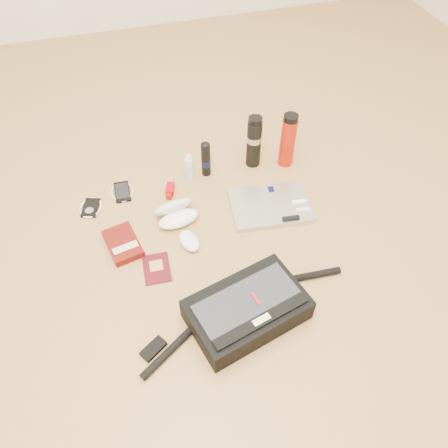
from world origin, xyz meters
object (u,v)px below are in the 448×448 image
object	(u,v)px
book	(123,244)
thermos_red	(288,140)
laptop	(271,206)
messenger_bag	(247,310)
thermos_black	(254,142)

from	to	relation	value
book	thermos_red	size ratio (longest dim) A/B	0.75
book	thermos_red	world-z (taller)	thermos_red
book	thermos_red	distance (m)	0.84
laptop	thermos_red	bearing A→B (deg)	64.26
messenger_bag	laptop	world-z (taller)	messenger_bag
laptop	book	xyz separation A→B (m)	(-0.62, -0.03, 0.00)
messenger_bag	laptop	bearing A→B (deg)	45.96
messenger_bag	book	xyz separation A→B (m)	(-0.36, 0.43, -0.03)
messenger_bag	thermos_red	xyz separation A→B (m)	(0.43, 0.71, 0.08)
thermos_red	laptop	bearing A→B (deg)	-122.97
book	laptop	bearing A→B (deg)	-8.78
thermos_black	thermos_red	distance (m)	0.15
book	thermos_black	xyz separation A→B (m)	(0.64, 0.32, 0.11)
thermos_black	laptop	bearing A→B (deg)	-93.44
messenger_bag	laptop	xyz separation A→B (m)	(0.26, 0.46, -0.04)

